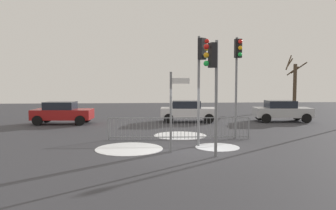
# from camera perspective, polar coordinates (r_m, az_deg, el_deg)

# --- Properties ---
(ground_plane) EXTENTS (60.00, 60.00, 0.00)m
(ground_plane) POSITION_cam_1_polar(r_m,az_deg,el_deg) (13.76, 3.06, -7.71)
(ground_plane) COLOR #38383D
(traffic_light_rear_right) EXTENTS (0.34, 0.57, 4.93)m
(traffic_light_rear_right) POSITION_cam_1_polar(r_m,az_deg,el_deg) (16.51, 11.78, 6.73)
(traffic_light_rear_right) COLOR slate
(traffic_light_rear_right) RESTS_ON ground
(traffic_light_foreground_right) EXTENTS (0.46, 0.47, 4.72)m
(traffic_light_foreground_right) POSITION_cam_1_polar(r_m,az_deg,el_deg) (14.32, 5.73, 6.64)
(traffic_light_foreground_right) COLOR slate
(traffic_light_foreground_right) RESTS_ON ground
(traffic_light_mid_left) EXTENTS (0.56, 0.37, 4.30)m
(traffic_light_mid_left) POSITION_cam_1_polar(r_m,az_deg,el_deg) (12.34, 7.65, 5.64)
(traffic_light_mid_left) COLOR slate
(traffic_light_mid_left) RESTS_ON ground
(direction_sign_post) EXTENTS (0.79, 0.14, 3.17)m
(direction_sign_post) POSITION_cam_1_polar(r_m,az_deg,el_deg) (13.09, 0.74, -0.45)
(direction_sign_post) COLOR slate
(direction_sign_post) RESTS_ON ground
(pedestrian_guard_railing) EXTENTS (6.84, 0.34, 1.07)m
(pedestrian_guard_railing) POSITION_cam_1_polar(r_m,az_deg,el_deg) (16.14, 1.90, -3.96)
(pedestrian_guard_railing) COLOR slate
(pedestrian_guard_railing) RESTS_ON ground
(car_white_mid) EXTENTS (3.94, 2.22, 1.47)m
(car_white_mid) POSITION_cam_1_polar(r_m,az_deg,el_deg) (23.19, 3.39, -0.99)
(car_white_mid) COLOR silver
(car_white_mid) RESTS_ON ground
(car_silver_far) EXTENTS (3.93, 2.20, 1.47)m
(car_silver_far) POSITION_cam_1_polar(r_m,az_deg,el_deg) (24.62, 18.82, -0.91)
(car_silver_far) COLOR #B2B5BA
(car_silver_far) RESTS_ON ground
(car_red_near) EXTENTS (3.91, 2.15, 1.47)m
(car_red_near) POSITION_cam_1_polar(r_m,az_deg,el_deg) (23.06, -17.60, -1.20)
(car_red_near) COLOR maroon
(car_red_near) RESTS_ON ground
(bare_tree_left) EXTENTS (2.22, 1.38, 5.45)m
(bare_tree_left) POSITION_cam_1_polar(r_m,az_deg,el_deg) (35.49, 20.75, 3.44)
(bare_tree_left) COLOR #473828
(bare_tree_left) RESTS_ON ground
(snow_patch_kerb) EXTENTS (2.72, 2.72, 0.01)m
(snow_patch_kerb) POSITION_cam_1_polar(r_m,az_deg,el_deg) (17.37, 2.07, -5.21)
(snow_patch_kerb) COLOR white
(snow_patch_kerb) RESTS_ON ground
(snow_patch_island) EXTENTS (2.81, 2.81, 0.01)m
(snow_patch_island) POSITION_cam_1_polar(r_m,az_deg,el_deg) (14.10, -6.64, -7.41)
(snow_patch_island) COLOR white
(snow_patch_island) RESTS_ON ground
(snow_patch_verge) EXTENTS (1.87, 1.87, 0.01)m
(snow_patch_verge) POSITION_cam_1_polar(r_m,az_deg,el_deg) (14.49, 8.40, -7.12)
(snow_patch_verge) COLOR white
(snow_patch_verge) RESTS_ON ground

